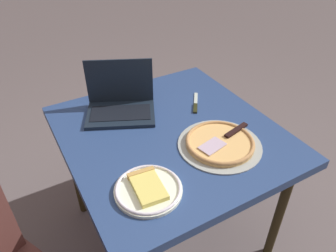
# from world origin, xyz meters

# --- Properties ---
(ground_plane) EXTENTS (12.00, 12.00, 0.00)m
(ground_plane) POSITION_xyz_m (0.00, 0.00, 0.00)
(ground_plane) COLOR #605657
(dining_table) EXTENTS (1.01, 0.96, 0.75)m
(dining_table) POSITION_xyz_m (0.00, 0.00, 0.68)
(dining_table) COLOR navy
(dining_table) RESTS_ON ground_plane
(laptop) EXTENTS (0.35, 0.40, 0.25)m
(laptop) POSITION_xyz_m (-0.27, -0.13, 0.80)
(laptop) COLOR black
(laptop) RESTS_ON dining_table
(pizza_plate) EXTENTS (0.26, 0.26, 0.04)m
(pizza_plate) POSITION_xyz_m (0.28, -0.26, 0.76)
(pizza_plate) COLOR silver
(pizza_plate) RESTS_ON dining_table
(pizza_tray) EXTENTS (0.37, 0.37, 0.03)m
(pizza_tray) POSITION_xyz_m (0.20, 0.14, 0.76)
(pizza_tray) COLOR #99A19C
(pizza_tray) RESTS_ON dining_table
(table_knife) EXTENTS (0.17, 0.13, 0.01)m
(table_knife) POSITION_xyz_m (-0.13, 0.23, 0.75)
(table_knife) COLOR #B6C7BC
(table_knife) RESTS_ON dining_table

